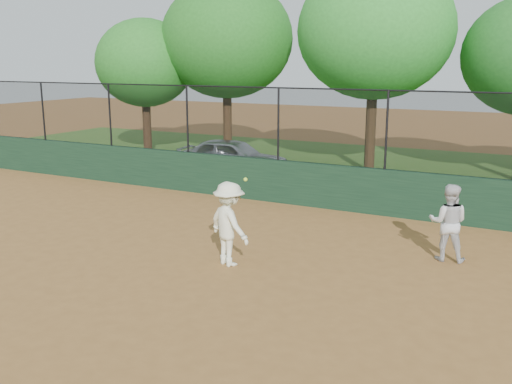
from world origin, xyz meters
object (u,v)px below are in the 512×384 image
at_px(tree_0, 144,63).
at_px(player_second, 448,222).
at_px(tree_2, 375,31).
at_px(player_main, 229,224).
at_px(tree_1, 227,40).
at_px(parked_car, 232,158).

bearing_deg(tree_0, player_second, -29.56).
relative_size(player_second, tree_2, 0.21).
xyz_separation_m(player_main, tree_1, (-6.47, 10.96, 3.90)).
xyz_separation_m(tree_0, tree_1, (3.23, 1.13, 0.92)).
xyz_separation_m(player_main, tree_0, (-9.70, 9.83, 2.98)).
bearing_deg(tree_0, tree_2, 4.30).
relative_size(tree_0, tree_2, 0.77).
height_order(parked_car, tree_1, tree_1).
distance_m(player_second, tree_0, 15.69).
height_order(player_second, tree_2, tree_2).
xyz_separation_m(player_second, tree_0, (-13.39, 7.60, 3.03)).
height_order(tree_0, tree_2, tree_2).
bearing_deg(tree_1, parked_car, -57.40).
xyz_separation_m(player_main, tree_2, (-0.37, 10.53, 4.07)).
bearing_deg(tree_2, tree_1, 176.01).
xyz_separation_m(parked_car, player_second, (8.01, -5.36, 0.11)).
distance_m(parked_car, tree_0, 6.62).
bearing_deg(player_second, tree_2, -71.03).
height_order(parked_car, player_second, player_second).
bearing_deg(tree_2, tree_0, -175.70).
relative_size(player_second, player_main, 0.86).
relative_size(player_main, tree_0, 0.32).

